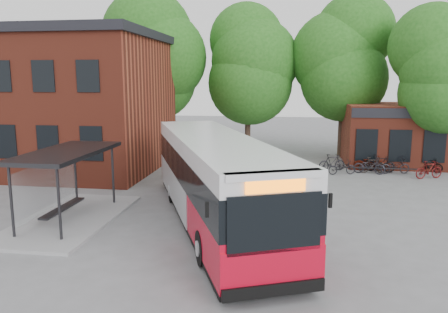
# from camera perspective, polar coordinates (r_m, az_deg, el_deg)

# --- Properties ---
(ground) EXTENTS (100.00, 100.00, 0.00)m
(ground) POSITION_cam_1_polar(r_m,az_deg,el_deg) (18.30, -5.22, -7.96)
(ground) COLOR slate
(station_building) EXTENTS (18.40, 10.40, 8.50)m
(station_building) POSITION_cam_1_polar(r_m,az_deg,el_deg) (31.11, -25.22, 6.55)
(station_building) COLOR maroon
(station_building) RESTS_ON ground
(bus_shelter) EXTENTS (3.60, 7.00, 2.90)m
(bus_shelter) POSITION_cam_1_polar(r_m,az_deg,el_deg) (18.60, -19.67, -3.59)
(bus_shelter) COLOR #29292C
(bus_shelter) RESTS_ON ground
(bike_rail) EXTENTS (5.20, 0.10, 0.38)m
(bike_rail) POSITION_cam_1_polar(r_m,az_deg,el_deg) (27.91, 18.83, -1.76)
(bike_rail) COLOR #29292C
(bike_rail) RESTS_ON ground
(tree_0) EXTENTS (7.92, 7.92, 11.00)m
(tree_0) POSITION_cam_1_polar(r_m,az_deg,el_deg) (34.43, -8.84, 9.71)
(tree_0) COLOR #1F5717
(tree_0) RESTS_ON ground
(tree_1) EXTENTS (7.92, 7.92, 10.40)m
(tree_1) POSITION_cam_1_polar(r_m,az_deg,el_deg) (34.04, 3.17, 9.31)
(tree_1) COLOR #1F5717
(tree_1) RESTS_ON ground
(tree_2) EXTENTS (7.92, 7.92, 11.00)m
(tree_2) POSITION_cam_1_polar(r_m,az_deg,el_deg) (33.11, 15.33, 9.47)
(tree_2) COLOR #1F5717
(tree_2) RESTS_ON ground
(tree_3) EXTENTS (7.04, 7.04, 9.28)m
(tree_3) POSITION_cam_1_polar(r_m,az_deg,el_deg) (30.22, 25.66, 7.18)
(tree_3) COLOR #1F5717
(tree_3) RESTS_ON ground
(city_bus) EXTENTS (7.85, 13.63, 3.44)m
(city_bus) POSITION_cam_1_polar(r_m,az_deg,el_deg) (17.18, -1.23, -3.15)
(city_bus) COLOR red
(city_bus) RESTS_ON ground
(bicycle_0) EXTENTS (1.77, 1.02, 0.88)m
(bicycle_0) POSITION_cam_1_polar(r_m,az_deg,el_deg) (27.08, 15.14, -1.37)
(bicycle_0) COLOR black
(bicycle_0) RESTS_ON ground
(bicycle_1) EXTENTS (1.80, 1.07, 1.04)m
(bicycle_1) POSITION_cam_1_polar(r_m,az_deg,el_deg) (28.02, 13.91, -0.77)
(bicycle_1) COLOR black
(bicycle_1) RESTS_ON ground
(bicycle_2) EXTENTS (1.93, 1.02, 0.97)m
(bicycle_2) POSITION_cam_1_polar(r_m,az_deg,el_deg) (27.76, 18.43, -1.18)
(bicycle_2) COLOR #25242C
(bicycle_2) RESTS_ON ground
(bicycle_3) EXTENTS (1.69, 0.63, 0.99)m
(bicycle_3) POSITION_cam_1_polar(r_m,az_deg,el_deg) (28.06, 18.84, -1.06)
(bicycle_3) COLOR black
(bicycle_3) RESTS_ON ground
(bicycle_4) EXTENTS (1.87, 0.67, 0.98)m
(bicycle_4) POSITION_cam_1_polar(r_m,az_deg,el_deg) (28.76, 18.44, -0.79)
(bicycle_4) COLOR #400C03
(bicycle_4) RESTS_ON ground
(bicycle_5) EXTENTS (1.83, 0.96, 1.06)m
(bicycle_5) POSITION_cam_1_polar(r_m,az_deg,el_deg) (28.52, 19.68, -0.87)
(bicycle_5) COLOR black
(bicycle_5) RESTS_ON ground
(bicycle_6) EXTENTS (1.89, 1.02, 0.95)m
(bicycle_6) POSITION_cam_1_polar(r_m,az_deg,el_deg) (28.33, 21.44, -1.16)
(bicycle_6) COLOR black
(bicycle_6) RESTS_ON ground
(bicycle_7) EXTENTS (1.80, 1.12, 1.05)m
(bicycle_7) POSITION_cam_1_polar(r_m,az_deg,el_deg) (27.66, 25.20, -1.58)
(bicycle_7) COLOR #541010
(bicycle_7) RESTS_ON ground
(bicycle_extra_0) EXTENTS (1.57, 0.90, 0.91)m
(bicycle_extra_0) POSITION_cam_1_polar(r_m,az_deg,el_deg) (29.56, 25.26, -1.02)
(bicycle_extra_0) COLOR black
(bicycle_extra_0) RESTS_ON ground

